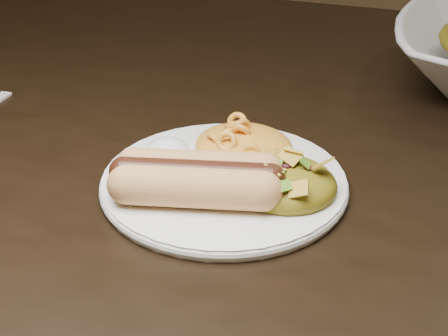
% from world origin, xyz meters
% --- Properties ---
extents(table, '(1.60, 0.90, 0.75)m').
position_xyz_m(table, '(0.00, 0.00, 0.66)').
color(table, black).
rests_on(table, floor).
extents(plate, '(0.29, 0.29, 0.01)m').
position_xyz_m(plate, '(0.08, -0.16, 0.76)').
color(plate, white).
rests_on(plate, table).
extents(hotdog, '(0.13, 0.09, 0.03)m').
position_xyz_m(hotdog, '(0.07, -0.20, 0.78)').
color(hotdog, '#DFA45A').
rests_on(hotdog, plate).
extents(mac_and_cheese, '(0.11, 0.11, 0.04)m').
position_xyz_m(mac_and_cheese, '(0.08, -0.11, 0.78)').
color(mac_and_cheese, yellow).
rests_on(mac_and_cheese, plate).
extents(sour_cream, '(0.05, 0.05, 0.03)m').
position_xyz_m(sour_cream, '(0.02, -0.15, 0.77)').
color(sour_cream, white).
rests_on(sour_cream, plate).
extents(taco_salad, '(0.09, 0.09, 0.04)m').
position_xyz_m(taco_salad, '(0.14, -0.17, 0.78)').
color(taco_salad, '#A65E12').
rests_on(taco_salad, plate).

